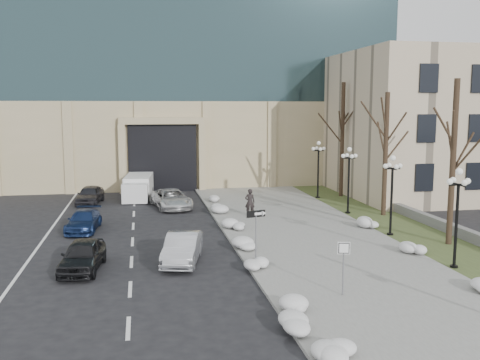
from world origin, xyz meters
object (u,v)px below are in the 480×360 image
at_px(car_a, 83,256).
at_px(lamppost_c, 349,171).
at_px(one_way_sign, 259,220).
at_px(lamppost_b, 392,184).
at_px(car_e, 90,195).
at_px(box_truck, 138,188).
at_px(car_c, 84,221).
at_px(keep_sign, 344,257).
at_px(lamppost_d, 318,162).
at_px(pedestrian, 250,202).
at_px(lamppost_a, 457,205).
at_px(car_b, 182,248).
at_px(car_d, 171,199).

xyz_separation_m(car_a, lamppost_c, (16.98, 9.97, 2.36)).
relative_size(one_way_sign, lamppost_b, 0.57).
relative_size(car_e, box_truck, 0.69).
bearing_deg(car_c, lamppost_b, -9.87).
relative_size(car_e, lamppost_c, 0.88).
relative_size(keep_sign, lamppost_c, 0.48).
distance_m(car_a, lamppost_d, 23.77).
bearing_deg(pedestrian, lamppost_d, -130.11).
height_order(car_e, lamppost_d, lamppost_d).
bearing_deg(pedestrian, box_truck, -41.64).
relative_size(lamppost_a, lamppost_d, 1.00).
height_order(car_a, lamppost_d, lamppost_d).
distance_m(keep_sign, lamppost_c, 16.94).
relative_size(box_truck, keep_sign, 2.67).
bearing_deg(car_b, one_way_sign, -5.87).
bearing_deg(one_way_sign, lamppost_b, 11.50).
bearing_deg(pedestrian, lamppost_c, -174.59).
distance_m(car_d, keep_sign, 21.04).
height_order(car_b, lamppost_d, lamppost_d).
xyz_separation_m(car_a, keep_sign, (10.49, -5.62, 0.96)).
relative_size(car_c, lamppost_c, 0.89).
bearing_deg(one_way_sign, lamppost_a, -28.59).
bearing_deg(lamppost_d, one_way_sign, -117.05).
relative_size(lamppost_a, lamppost_b, 1.00).
bearing_deg(car_b, car_d, 101.31).
distance_m(car_b, lamppost_d, 20.41).
height_order(keep_sign, lamppost_a, lamppost_a).
bearing_deg(keep_sign, lamppost_c, 80.31).
height_order(car_c, lamppost_c, lamppost_c).
relative_size(car_d, one_way_sign, 1.89).
height_order(car_e, box_truck, box_truck).
bearing_deg(box_truck, car_c, -100.85).
height_order(car_d, pedestrian, pedestrian).
relative_size(one_way_sign, lamppost_d, 0.57).
bearing_deg(car_d, lamppost_c, -31.23).
bearing_deg(one_way_sign, lamppost_c, 36.41).
distance_m(lamppost_b, lamppost_d, 13.00).
bearing_deg(one_way_sign, car_a, 160.26).
distance_m(car_e, lamppost_b, 23.20).
xyz_separation_m(car_b, lamppost_b, (12.36, 3.07, 2.35)).
relative_size(lamppost_c, lamppost_d, 1.00).
height_order(lamppost_c, lamppost_d, same).
height_order(keep_sign, lamppost_d, lamppost_d).
xyz_separation_m(car_a, car_d, (4.94, 14.65, -0.00)).
distance_m(car_a, lamppost_a, 17.41).
distance_m(one_way_sign, lamppost_a, 9.13).
relative_size(car_b, pedestrian, 2.36).
height_order(lamppost_a, lamppost_d, same).
relative_size(pedestrian, box_truck, 0.30).
distance_m(car_e, box_truck, 4.08).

